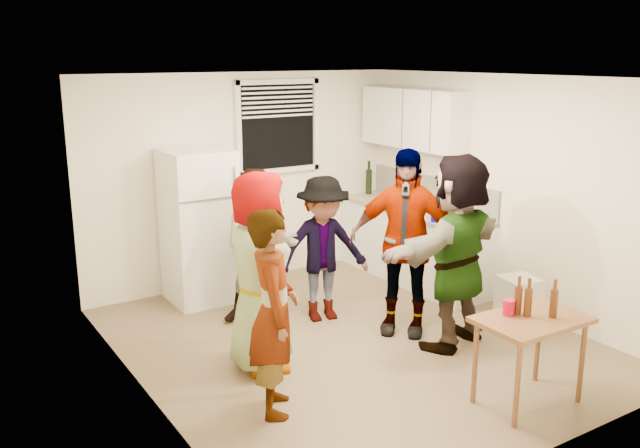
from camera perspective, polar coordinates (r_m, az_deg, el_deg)
room at (r=6.64m, az=2.69°, el=-9.87°), size 4.00×4.50×2.50m
window at (r=8.22m, az=-3.55°, el=8.18°), size 1.12×0.10×1.06m
refrigerator at (r=7.59m, az=-10.14°, el=-0.19°), size 0.70×0.70×1.70m
counter_lower at (r=8.34m, az=7.73°, el=-1.79°), size 0.60×2.20×0.86m
countertop at (r=8.23m, az=7.83°, el=1.22°), size 0.64×2.22×0.04m
backsplash at (r=8.37m, az=9.37°, el=2.79°), size 0.03×2.20×0.36m
upper_cabinets at (r=8.29m, az=7.87°, el=8.82°), size 0.34×1.60×0.70m
kettle at (r=8.47m, az=5.94°, el=1.80°), size 0.29×0.26×0.20m
paper_towel at (r=8.19m, az=7.84°, el=1.31°), size 0.13×0.13×0.28m
wine_bottle at (r=8.99m, az=4.11°, el=2.55°), size 0.08×0.08×0.33m
beer_bottle_counter at (r=7.77m, az=9.79°, el=0.54°), size 0.05×0.05×0.21m
blue_cup at (r=7.57m, az=9.61°, el=0.17°), size 0.09×0.09×0.12m
picture_frame at (r=8.54m, az=7.84°, el=2.34°), size 0.02×0.18×0.15m
trash_bin at (r=7.20m, az=16.35°, el=-6.37°), size 0.41×0.41×0.52m
serving_table at (r=5.83m, az=16.89°, el=-14.13°), size 0.86×0.58×0.72m
beer_bottle_table at (r=5.58m, az=18.98°, el=-7.45°), size 0.06×0.06×0.23m
red_cup at (r=5.53m, az=15.57°, el=-7.38°), size 0.09×0.09×0.12m
guest_grey at (r=6.18m, az=-4.92°, el=-11.82°), size 1.95×1.40×0.56m
guest_stripe at (r=5.51m, az=-3.79°, el=-15.27°), size 1.71×1.23×0.39m
guest_back_left at (r=7.13m, az=-4.92°, el=-8.17°), size 1.45×1.78×0.61m
guest_back_right at (r=7.19m, az=0.24°, el=-7.93°), size 1.28×1.69×0.56m
guest_black at (r=6.93m, az=6.85°, el=-8.89°), size 2.10×2.04×0.45m
guest_orange at (r=6.73m, az=11.08°, el=-9.81°), size 2.10×2.20×0.54m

